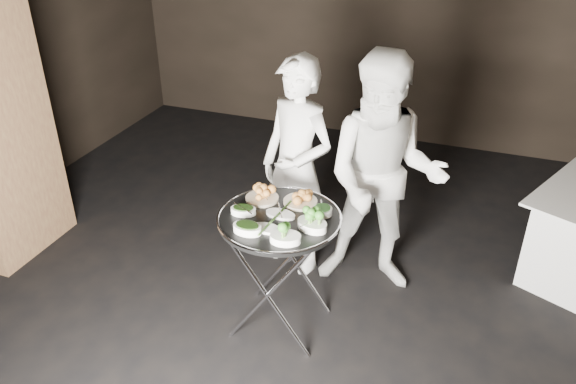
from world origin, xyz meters
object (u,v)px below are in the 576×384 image
(tray_stand, at_px, (280,268))
(serving_tray, at_px, (280,218))
(waiter_left, at_px, (297,168))
(waiter_right, at_px, (384,178))

(tray_stand, height_order, serving_tray, serving_tray)
(tray_stand, distance_m, waiter_left, 0.80)
(tray_stand, bearing_deg, waiter_right, 53.80)
(waiter_left, distance_m, waiter_right, 0.64)
(serving_tray, bearing_deg, tray_stand, 0.00)
(tray_stand, distance_m, serving_tray, 0.37)
(waiter_right, bearing_deg, waiter_left, 168.72)
(waiter_left, xyz_separation_m, waiter_right, (0.63, -0.03, 0.05))
(waiter_left, relative_size, waiter_right, 0.94)
(tray_stand, height_order, waiter_right, waiter_right)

